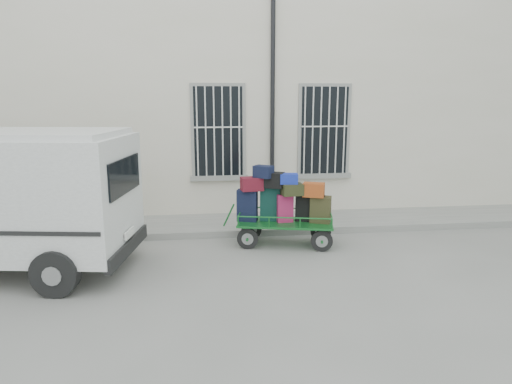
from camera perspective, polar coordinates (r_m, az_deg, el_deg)
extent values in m
plane|color=slate|center=(9.02, -1.08, -8.23)|extent=(80.00, 80.00, 0.00)
cube|color=beige|center=(13.96, -3.58, 11.38)|extent=(24.00, 5.00, 6.00)
cylinder|color=black|center=(11.51, 2.07, 10.33)|extent=(0.11, 0.11, 5.60)
cube|color=black|center=(11.45, -4.73, 7.53)|extent=(1.20, 0.08, 2.20)
cube|color=gray|center=(11.58, -4.63, 1.79)|extent=(1.45, 0.22, 0.12)
cube|color=black|center=(11.88, 8.51, 7.59)|extent=(1.20, 0.08, 2.20)
cube|color=gray|center=(12.00, 8.36, 2.05)|extent=(1.45, 0.22, 0.12)
cube|color=slate|center=(11.09, -2.30, -4.01)|extent=(24.00, 1.70, 0.15)
cylinder|color=black|center=(9.46, -1.05, -5.85)|extent=(0.45, 0.15, 0.45)
cylinder|color=gray|center=(9.46, -1.05, -5.85)|extent=(0.26, 0.13, 0.25)
cylinder|color=black|center=(10.10, -0.57, -4.70)|extent=(0.45, 0.15, 0.45)
cylinder|color=gray|center=(10.10, -0.57, -4.70)|extent=(0.26, 0.13, 0.25)
cylinder|color=black|center=(9.40, 8.23, -6.09)|extent=(0.45, 0.15, 0.45)
cylinder|color=gray|center=(9.40, 8.23, -6.09)|extent=(0.26, 0.13, 0.25)
cylinder|color=black|center=(10.05, 8.09, -4.91)|extent=(0.45, 0.15, 0.45)
cylinder|color=gray|center=(10.05, 8.09, -4.91)|extent=(0.26, 0.13, 0.25)
cube|color=#176527|center=(9.65, 3.69, -3.86)|extent=(2.12, 1.32, 0.04)
cylinder|color=#176527|center=(9.73, -3.42, -2.90)|extent=(0.26, 0.09, 0.50)
cube|color=black|center=(9.62, -1.10, -1.69)|extent=(0.46, 0.34, 0.67)
cube|color=black|center=(9.54, -1.11, 0.35)|extent=(0.19, 0.14, 0.03)
cube|color=black|center=(9.66, 1.82, -1.44)|extent=(0.47, 0.29, 0.73)
cube|color=black|center=(9.58, 1.84, 0.77)|extent=(0.19, 0.14, 0.03)
cube|color=#9F1C4E|center=(9.58, 3.62, -2.02)|extent=(0.34, 0.22, 0.59)
cube|color=black|center=(9.51, 3.64, -0.23)|extent=(0.15, 0.12, 0.03)
cube|color=black|center=(9.69, 6.10, -1.90)|extent=(0.42, 0.32, 0.59)
cube|color=black|center=(9.62, 6.14, -0.11)|extent=(0.17, 0.14, 0.03)
cube|color=#332E19|center=(9.60, 8.06, -2.17)|extent=(0.48, 0.39, 0.56)
cube|color=black|center=(9.53, 8.11, -0.46)|extent=(0.19, 0.16, 0.03)
cube|color=#551121|center=(9.47, -0.51, 1.03)|extent=(0.48, 0.35, 0.28)
cube|color=black|center=(9.46, 2.19, 1.51)|extent=(0.50, 0.44, 0.31)
cube|color=black|center=(9.42, 4.54, 0.33)|extent=(0.46, 0.35, 0.24)
cube|color=maroon|center=(9.46, 7.23, 0.27)|extent=(0.50, 0.40, 0.29)
cube|color=black|center=(9.40, 0.94, 2.56)|extent=(0.45, 0.43, 0.25)
cube|color=#16269A|center=(9.39, 4.12, 1.68)|extent=(0.39, 0.28, 0.21)
cube|color=black|center=(8.16, -16.13, 1.96)|extent=(0.29, 1.55, 0.61)
cube|color=black|center=(8.47, -15.71, -6.61)|extent=(0.44, 2.05, 0.25)
cube|color=white|center=(8.38, -15.51, -4.96)|extent=(0.11, 0.47, 0.13)
cylinder|color=black|center=(7.91, -23.79, -9.28)|extent=(0.79, 0.36, 0.76)
cylinder|color=black|center=(9.69, -18.58, -5.09)|extent=(0.79, 0.36, 0.76)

